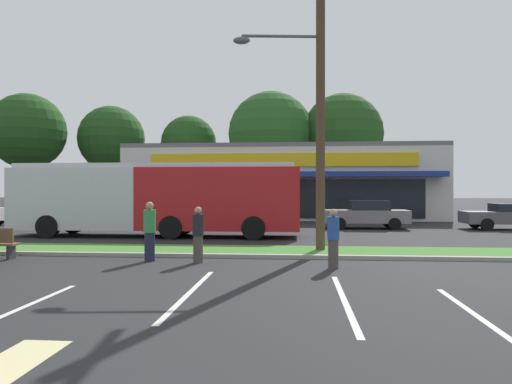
# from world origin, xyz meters

# --- Properties ---
(grass_median) EXTENTS (56.00, 2.20, 0.12)m
(grass_median) POSITION_xyz_m (0.00, 14.00, 0.06)
(grass_median) COLOR #427A2D
(grass_median) RESTS_ON ground_plane
(curb_lip) EXTENTS (56.00, 0.24, 0.12)m
(curb_lip) POSITION_xyz_m (0.00, 12.78, 0.06)
(curb_lip) COLOR #99968C
(curb_lip) RESTS_ON ground_plane
(parking_stripe_1) EXTENTS (0.12, 4.80, 0.01)m
(parking_stripe_1) POSITION_xyz_m (-0.68, 5.87, 0.00)
(parking_stripe_1) COLOR silver
(parking_stripe_1) RESTS_ON ground_plane
(parking_stripe_2) EXTENTS (0.12, 4.80, 0.01)m
(parking_stripe_2) POSITION_xyz_m (2.00, 7.84, 0.00)
(parking_stripe_2) COLOR silver
(parking_stripe_2) RESTS_ON ground_plane
(parking_stripe_3) EXTENTS (0.12, 4.80, 0.01)m
(parking_stripe_3) POSITION_xyz_m (5.07, 7.43, 0.00)
(parking_stripe_3) COLOR silver
(parking_stripe_3) RESTS_ON ground_plane
(parking_stripe_4) EXTENTS (0.12, 4.80, 0.01)m
(parking_stripe_4) POSITION_xyz_m (7.15, 6.16, 0.00)
(parking_stripe_4) COLOR silver
(parking_stripe_4) RESTS_ON ground_plane
(lot_arrow) EXTENTS (0.70, 1.60, 0.01)m
(lot_arrow) POSITION_xyz_m (0.74, 3.83, 0.00)
(lot_arrow) COLOR beige
(lot_arrow) RESTS_ON ground_plane
(storefront_building) EXTENTS (22.28, 12.61, 5.28)m
(storefront_building) POSITION_xyz_m (3.17, 35.63, 2.65)
(storefront_building) COLOR beige
(storefront_building) RESTS_ON ground_plane
(tree_far_left) EXTENTS (7.39, 7.39, 11.57)m
(tree_far_left) POSITION_xyz_m (-22.34, 43.03, 7.86)
(tree_far_left) COLOR #473323
(tree_far_left) RESTS_ON ground_plane
(tree_left) EXTENTS (6.88, 6.88, 10.87)m
(tree_left) POSITION_xyz_m (-15.24, 46.63, 7.42)
(tree_left) COLOR #473323
(tree_left) RESTS_ON ground_plane
(tree_mid_left) EXTENTS (5.75, 5.75, 9.81)m
(tree_mid_left) POSITION_xyz_m (-7.08, 47.02, 6.91)
(tree_mid_left) COLOR #473323
(tree_mid_left) RESTS_ON ground_plane
(tree_mid) EXTENTS (8.32, 8.32, 11.63)m
(tree_mid) POSITION_xyz_m (1.65, 44.41, 7.46)
(tree_mid) COLOR #473323
(tree_mid) RESTS_ON ground_plane
(tree_mid_right) EXTENTS (7.88, 7.88, 11.43)m
(tree_mid_right) POSITION_xyz_m (8.58, 44.96, 7.48)
(tree_mid_right) COLOR #473323
(tree_mid_right) RESTS_ON ground_plane
(utility_pole) EXTENTS (3.07, 2.40, 9.92)m
(utility_pole) POSITION_xyz_m (4.81, 14.08, 5.31)
(utility_pole) COLOR #4C3826
(utility_pole) RESTS_ON ground_plane
(city_bus) EXTENTS (12.80, 2.67, 3.25)m
(city_bus) POSITION_xyz_m (-2.08, 19.11, 1.77)
(city_bus) COLOR #AD191E
(city_bus) RESTS_ON ground_plane
(car_0) EXTENTS (4.54, 1.87, 1.51)m
(car_0) POSITION_xyz_m (7.87, 24.26, 0.77)
(car_0) COLOR slate
(car_0) RESTS_ON ground_plane
(car_3) EXTENTS (4.70, 1.88, 1.36)m
(car_3) POSITION_xyz_m (15.35, 24.26, 0.72)
(car_3) COLOR #515459
(car_3) RESTS_ON ground_plane
(car_4) EXTENTS (4.14, 1.91, 1.38)m
(car_4) POSITION_xyz_m (-0.44, 24.51, 0.73)
(car_4) COLOR maroon
(car_4) RESTS_ON ground_plane
(pedestrian_near_bench) EXTENTS (0.32, 0.32, 1.59)m
(pedestrian_near_bench) POSITION_xyz_m (5.14, 11.06, 0.80)
(pedestrian_near_bench) COLOR #47423D
(pedestrian_near_bench) RESTS_ON ground_plane
(pedestrian_by_pole) EXTENTS (0.32, 0.32, 1.61)m
(pedestrian_by_pole) POSITION_xyz_m (1.35, 11.71, 0.81)
(pedestrian_by_pole) COLOR #47423D
(pedestrian_by_pole) RESTS_ON ground_plane
(pedestrian_mid) EXTENTS (0.35, 0.35, 1.74)m
(pedestrian_mid) POSITION_xyz_m (-0.12, 11.88, 0.88)
(pedestrian_mid) COLOR #1E2338
(pedestrian_mid) RESTS_ON ground_plane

